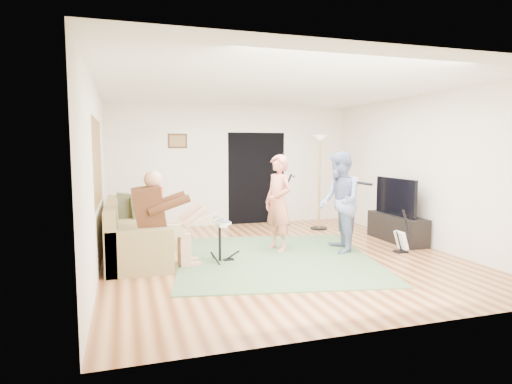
% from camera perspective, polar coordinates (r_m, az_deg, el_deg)
% --- Properties ---
extents(floor, '(6.00, 6.00, 0.00)m').
position_cam_1_polar(floor, '(7.09, 3.02, -8.44)').
color(floor, brown).
rests_on(floor, ground).
extents(walls, '(5.50, 6.00, 2.70)m').
position_cam_1_polar(walls, '(6.88, 3.08, 2.52)').
color(walls, '#EFE3CF').
rests_on(walls, floor).
extents(ceiling, '(6.00, 6.00, 0.00)m').
position_cam_1_polar(ceiling, '(6.93, 3.14, 13.74)').
color(ceiling, white).
rests_on(ceiling, walls).
extents(window_blinds, '(0.00, 2.05, 2.05)m').
position_cam_1_polar(window_blinds, '(6.65, -20.38, 3.76)').
color(window_blinds, brown).
rests_on(window_blinds, walls).
extents(doorway, '(2.10, 0.00, 2.10)m').
position_cam_1_polar(doorway, '(9.90, 0.07, 1.85)').
color(doorway, black).
rests_on(doorway, walls).
extents(picture_frame, '(0.42, 0.03, 0.32)m').
position_cam_1_polar(picture_frame, '(9.50, -10.43, 6.71)').
color(picture_frame, '#3F2314').
rests_on(picture_frame, walls).
extents(area_rug, '(3.57, 3.78, 0.02)m').
position_cam_1_polar(area_rug, '(6.89, 2.60, -8.79)').
color(area_rug, '#486940').
rests_on(area_rug, floor).
extents(sofa, '(0.93, 2.25, 0.91)m').
position_cam_1_polar(sofa, '(7.14, -16.29, -6.07)').
color(sofa, olive).
rests_on(sofa, floor).
extents(drummer, '(0.93, 0.52, 1.43)m').
position_cam_1_polar(drummer, '(6.48, -12.36, -4.90)').
color(drummer, '#4F2916').
rests_on(drummer, sofa).
extents(drum_kit, '(0.37, 0.66, 0.68)m').
position_cam_1_polar(drum_kit, '(6.65, -4.84, -6.80)').
color(drum_kit, black).
rests_on(drum_kit, floor).
extents(singer, '(0.56, 0.69, 1.64)m').
position_cam_1_polar(singer, '(7.29, 2.98, -1.47)').
color(singer, '#D5725C').
rests_on(singer, floor).
extents(microphone, '(0.06, 0.06, 0.24)m').
position_cam_1_polar(microphone, '(7.32, 4.47, 1.74)').
color(microphone, black).
rests_on(microphone, singer).
extents(guitarist, '(0.83, 0.96, 1.70)m').
position_cam_1_polar(guitarist, '(7.31, 11.06, -1.32)').
color(guitarist, '#717DA6').
rests_on(guitarist, floor).
extents(guitar_held, '(0.14, 0.60, 0.26)m').
position_cam_1_polar(guitar_held, '(7.37, 12.48, 1.11)').
color(guitar_held, white).
rests_on(guitar_held, guitarist).
extents(guitar_spare, '(0.26, 0.23, 0.72)m').
position_cam_1_polar(guitar_spare, '(7.64, 18.84, -6.10)').
color(guitar_spare, black).
rests_on(guitar_spare, floor).
extents(torchiere_lamp, '(0.36, 0.36, 2.02)m').
position_cam_1_polar(torchiere_lamp, '(9.25, 8.48, 3.58)').
color(torchiere_lamp, black).
rests_on(torchiere_lamp, floor).
extents(dining_chair, '(0.54, 0.57, 1.01)m').
position_cam_1_polar(dining_chair, '(8.40, -14.00, -3.83)').
color(dining_chair, beige).
rests_on(dining_chair, floor).
extents(tv_cabinet, '(0.40, 1.40, 0.50)m').
position_cam_1_polar(tv_cabinet, '(8.49, 18.27, -4.59)').
color(tv_cabinet, black).
rests_on(tv_cabinet, floor).
extents(television, '(0.06, 1.17, 0.69)m').
position_cam_1_polar(television, '(8.38, 18.12, -0.58)').
color(television, black).
rests_on(television, tv_cabinet).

